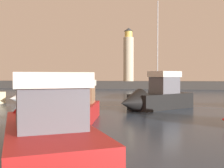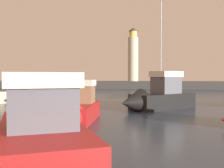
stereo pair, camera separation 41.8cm
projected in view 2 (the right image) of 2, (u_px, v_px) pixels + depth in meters
The scene contains 8 objects.
ground_plane at pixel (122, 100), 30.96m from camera, with size 220.00×220.00×0.00m, color #2D3D51.
breakwater at pixel (145, 85), 58.91m from camera, with size 67.62×4.91×1.62m, color #423F3D.
lighthouse at pixel (133, 56), 59.26m from camera, with size 2.19×2.19×11.44m.
motorboat_2 at pixel (38, 128), 9.29m from camera, with size 6.10×8.24×3.14m.
motorboat_3 at pixel (51, 96), 27.37m from camera, with size 6.96×6.68×2.58m.
motorboat_4 at pixel (79, 109), 15.60m from camera, with size 2.23×6.30×2.59m.
motorboat_6 at pixel (156, 97), 21.70m from camera, with size 6.19×6.66×3.34m.
sailboat_moored at pixel (161, 93), 32.96m from camera, with size 2.17×8.29×11.77m.
Camera 2 is at (5.29, -1.87, 2.57)m, focal length 44.38 mm.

